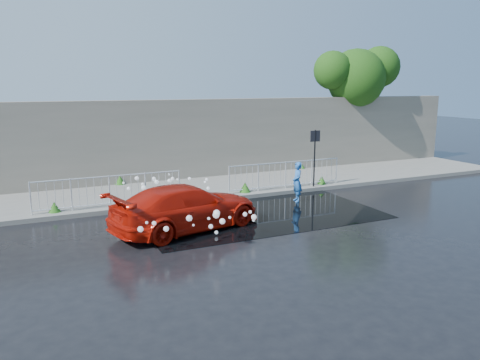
% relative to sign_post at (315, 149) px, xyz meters
% --- Properties ---
extents(ground, '(90.00, 90.00, 0.00)m').
position_rel_sign_post_xyz_m(ground, '(-4.20, -3.10, -1.72)').
color(ground, black).
rests_on(ground, ground).
extents(pavement, '(30.00, 4.00, 0.15)m').
position_rel_sign_post_xyz_m(pavement, '(-4.20, 1.90, -1.65)').
color(pavement, '#5C5C58').
rests_on(pavement, ground).
extents(curb, '(30.00, 0.25, 0.16)m').
position_rel_sign_post_xyz_m(curb, '(-4.20, -0.10, -1.64)').
color(curb, '#5C5C58').
rests_on(curb, ground).
extents(retaining_wall, '(30.00, 0.60, 3.50)m').
position_rel_sign_post_xyz_m(retaining_wall, '(-4.20, 4.10, 0.18)').
color(retaining_wall, '#666256').
rests_on(retaining_wall, pavement).
extents(puddle, '(8.00, 5.00, 0.01)m').
position_rel_sign_post_xyz_m(puddle, '(-3.70, -2.10, -1.72)').
color(puddle, black).
rests_on(puddle, ground).
extents(sign_post, '(0.45, 0.06, 2.50)m').
position_rel_sign_post_xyz_m(sign_post, '(0.00, 0.00, 0.00)').
color(sign_post, black).
rests_on(sign_post, ground).
extents(tree, '(5.07, 3.06, 6.29)m').
position_rel_sign_post_xyz_m(tree, '(5.40, 4.31, 3.04)').
color(tree, '#332114').
rests_on(tree, ground).
extents(railing_left, '(5.05, 0.05, 1.10)m').
position_rel_sign_post_xyz_m(railing_left, '(-8.20, 0.25, -0.99)').
color(railing_left, silver).
rests_on(railing_left, pavement).
extents(railing_right, '(5.05, 0.05, 1.10)m').
position_rel_sign_post_xyz_m(railing_right, '(-1.20, 0.25, -0.99)').
color(railing_right, silver).
rests_on(railing_right, pavement).
extents(weeds, '(12.17, 3.93, 0.39)m').
position_rel_sign_post_xyz_m(weeds, '(-4.47, 1.35, -1.40)').
color(weeds, '#174D14').
rests_on(weeds, pavement).
extents(water_spray, '(3.59, 5.65, 1.10)m').
position_rel_sign_post_xyz_m(water_spray, '(-6.51, -2.20, -1.06)').
color(water_spray, white).
rests_on(water_spray, ground).
extents(red_car, '(5.06, 3.07, 1.37)m').
position_rel_sign_post_xyz_m(red_car, '(-6.44, -2.85, -1.04)').
color(red_car, '#A51206').
rests_on(red_car, ground).
extents(person, '(0.47, 0.61, 1.49)m').
position_rel_sign_post_xyz_m(person, '(-1.60, -1.30, -0.98)').
color(person, '#235EAF').
rests_on(person, ground).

